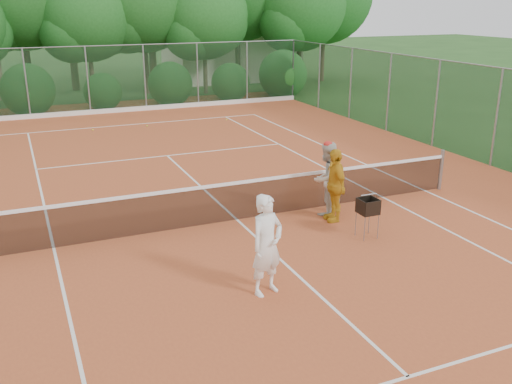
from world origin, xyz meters
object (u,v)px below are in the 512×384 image
player_yellow (335,185)px  ball_hopper (368,207)px  player_white (267,245)px  player_center_grp (327,178)px

player_yellow → ball_hopper: bearing=14.7°
player_white → ball_hopper: size_ratio=2.06×
player_center_grp → ball_hopper: (0.10, -1.62, -0.19)m
player_center_grp → player_yellow: bearing=-95.6°
player_white → player_center_grp: size_ratio=1.01×
player_center_grp → ball_hopper: 1.63m
player_yellow → ball_hopper: (0.14, -1.18, -0.16)m
player_center_grp → player_white: bearing=-134.0°
player_white → player_center_grp: bearing=27.0°
player_white → ball_hopper: bearing=6.1°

